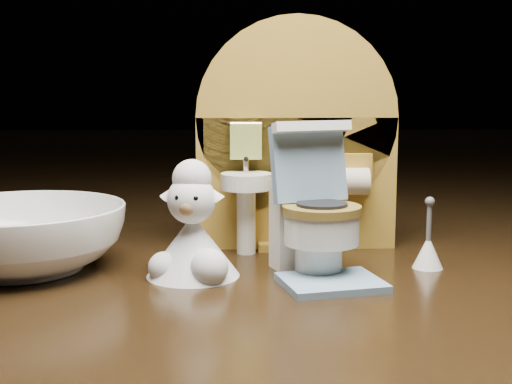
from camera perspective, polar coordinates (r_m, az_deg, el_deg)
backdrop_panel at (r=0.47m, az=3.14°, el=3.55°), size 0.13×0.05×0.15m
toy_toilet at (r=0.41m, az=4.58°, el=-2.11°), size 0.05×0.06×0.09m
bath_mat at (r=0.39m, az=6.05°, el=-7.23°), size 0.06×0.05×0.00m
toilet_brush at (r=0.43m, az=13.60°, el=-4.49°), size 0.02×0.02×0.04m
plush_lamb at (r=0.40m, az=-5.10°, el=-3.51°), size 0.05×0.05×0.07m
ceramic_bowl at (r=0.44m, az=-18.27°, el=-3.51°), size 0.14×0.14×0.04m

